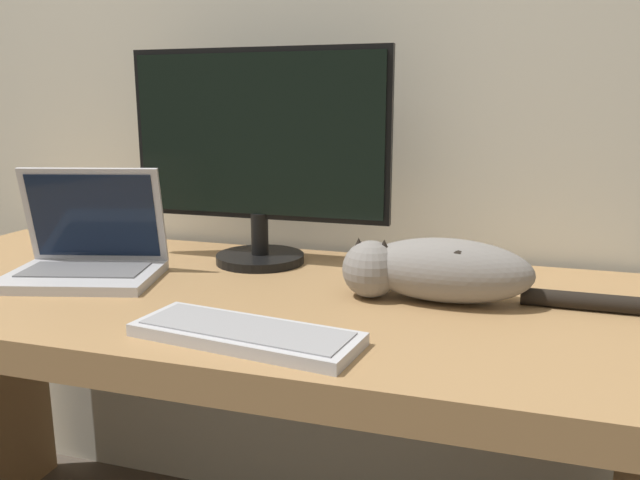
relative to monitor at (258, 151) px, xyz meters
name	(u,v)px	position (x,y,z in m)	size (l,w,h in m)	color
wall_back	(301,26)	(0.03, 0.21, 0.29)	(6.40, 0.06, 2.60)	beige
desk	(237,357)	(0.03, -0.21, -0.40)	(1.69, 0.73, 0.75)	#A37A4C
monitor	(258,151)	(0.00, 0.00, 0.00)	(0.61, 0.20, 0.48)	black
laptop	(86,256)	(-0.30, -0.23, -0.21)	(0.35, 0.29, 0.23)	#B7B7BC
external_keyboard	(246,334)	(0.17, -0.46, -0.25)	(0.38, 0.18, 0.02)	#BCBCC1
cat	(437,269)	(0.43, -0.17, -0.20)	(0.55, 0.14, 0.12)	gray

